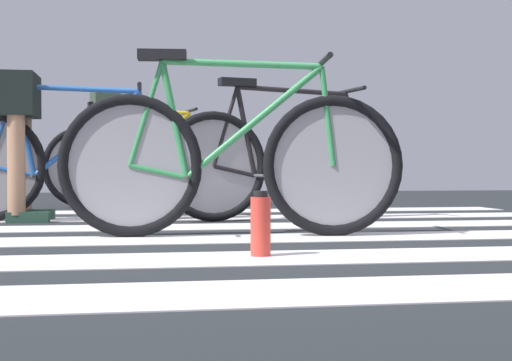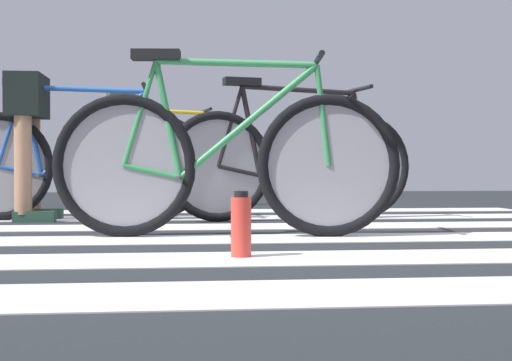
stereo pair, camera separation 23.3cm
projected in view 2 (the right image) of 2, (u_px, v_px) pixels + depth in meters
ground at (216, 238)px, 3.65m from camera, size 18.00×14.00×0.02m
crosswalk_markings at (213, 232)px, 3.85m from camera, size 5.35×4.26×0.00m
bicycle_1_of_4 at (226, 160)px, 3.59m from camera, size 1.73×0.52×0.93m
bicycle_2_of_4 at (292, 162)px, 4.79m from camera, size 1.71×0.56×0.93m
bicycle_3_of_4 at (77, 162)px, 4.77m from camera, size 1.74×0.52×0.93m
cyclist_3_of_4 at (28, 126)px, 4.74m from camera, size 0.31×0.41×0.96m
bicycle_4_of_4 at (156, 164)px, 6.55m from camera, size 1.72×0.55×0.93m
cyclist_4_of_4 at (121, 132)px, 6.46m from camera, size 0.38×0.45×1.03m
water_bottle at (241, 226)px, 2.77m from camera, size 0.08×0.08×0.26m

